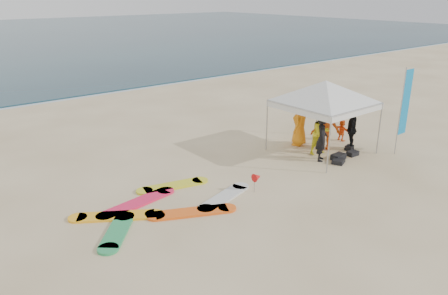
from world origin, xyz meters
TOP-DOWN VIEW (x-y plane):
  - ground at (0.00, 0.00)m, footprint 120.00×120.00m
  - shoreline_foam at (0.00, 18.20)m, footprint 160.00×1.20m
  - person_black_a at (3.62, 1.76)m, footprint 0.76×0.72m
  - person_yellow at (4.16, 2.23)m, footprint 0.91×0.75m
  - person_orange_a at (4.74, 2.46)m, footprint 1.38×1.29m
  - person_black_b at (5.52, 1.78)m, footprint 1.10×0.89m
  - person_orange_b at (4.33, 3.51)m, footprint 1.11×0.99m
  - person_seated at (6.19, 2.71)m, footprint 0.39×0.89m
  - canopy_tent at (4.37, 2.36)m, footprint 4.42×4.42m
  - feather_flag at (6.74, 0.33)m, footprint 0.58×0.04m
  - marker_pennant at (-0.17, 1.25)m, footprint 0.28×0.28m
  - gear_pile at (4.49, 1.33)m, footprint 2.05×1.08m
  - surfboard_spread at (-3.20, 2.22)m, footprint 5.32×3.11m

SIDE VIEW (x-z plane):
  - ground at x=0.00m, z-range 0.00..0.00m
  - shoreline_foam at x=0.00m, z-range 0.00..0.01m
  - surfboard_spread at x=-3.20m, z-range 0.00..0.07m
  - gear_pile at x=4.49m, z-range -0.01..0.21m
  - person_seated at x=6.19m, z-range 0.00..0.93m
  - marker_pennant at x=-0.17m, z-range 0.18..0.81m
  - person_yellow at x=4.16m, z-range 0.00..1.73m
  - person_black_b at x=5.52m, z-range 0.00..1.74m
  - person_black_a at x=3.62m, z-range 0.00..1.75m
  - person_orange_a at x=4.74m, z-range 0.00..1.87m
  - person_orange_b at x=4.33m, z-range 0.00..1.92m
  - feather_flag at x=6.74m, z-range 0.31..3.77m
  - canopy_tent at x=4.37m, z-range 1.24..4.57m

